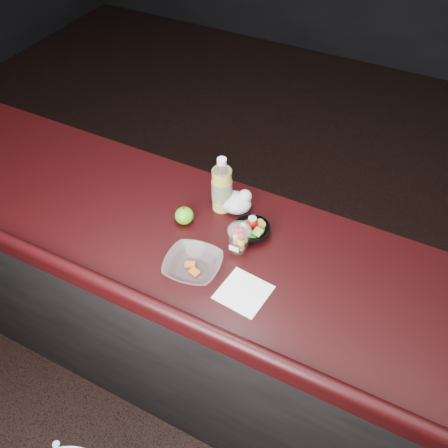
{
  "coord_description": "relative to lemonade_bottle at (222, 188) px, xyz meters",
  "views": [
    {
      "loc": [
        0.63,
        -0.8,
        2.38
      ],
      "look_at": [
        0.04,
        0.33,
        1.1
      ],
      "focal_mm": 40.0,
      "sensor_mm": 36.0,
      "label": 1
    }
  ],
  "objects": [
    {
      "name": "ground",
      "position": [
        0.05,
        -0.49,
        -1.12
      ],
      "size": [
        8.0,
        8.0,
        0.0
      ],
      "primitive_type": "plane",
      "color": "black",
      "rests_on": "ground"
    },
    {
      "name": "room_shell",
      "position": [
        0.05,
        -0.49,
        0.71
      ],
      "size": [
        8.0,
        8.0,
        8.0
      ],
      "color": "black",
      "rests_on": "ground"
    },
    {
      "name": "counter",
      "position": [
        0.05,
        -0.19,
        -0.61
      ],
      "size": [
        4.06,
        0.71,
        1.02
      ],
      "color": "black",
      "rests_on": "ground"
    },
    {
      "name": "lemonade_bottle",
      "position": [
        0.0,
        0.0,
        0.0
      ],
      "size": [
        0.08,
        0.08,
        0.24
      ],
      "color": "gold",
      "rests_on": "counter"
    },
    {
      "name": "fruit_cup",
      "position": [
        0.16,
        -0.17,
        -0.04
      ],
      "size": [
        0.09,
        0.09,
        0.12
      ],
      "color": "white",
      "rests_on": "counter"
    },
    {
      "name": "green_apple",
      "position": [
        -0.09,
        -0.14,
        -0.07
      ],
      "size": [
        0.07,
        0.07,
        0.08
      ],
      "color": "#4B8E10",
      "rests_on": "counter"
    },
    {
      "name": "plastic_bag",
      "position": [
        0.06,
        0.01,
        -0.06
      ],
      "size": [
        0.13,
        0.11,
        0.1
      ],
      "color": "silver",
      "rests_on": "counter"
    },
    {
      "name": "snack_bowl",
      "position": [
        0.17,
        -0.08,
        -0.08
      ],
      "size": [
        0.16,
        0.16,
        0.08
      ],
      "rotation": [
        0.0,
        0.0,
        0.14
      ],
      "color": "black",
      "rests_on": "counter"
    },
    {
      "name": "takeout_bowl",
      "position": [
        0.06,
        -0.33,
        -0.08
      ],
      "size": [
        0.22,
        0.22,
        0.05
      ],
      "rotation": [
        0.0,
        0.0,
        0.14
      ],
      "color": "silver",
      "rests_on": "counter"
    },
    {
      "name": "paper_napkin",
      "position": [
        0.26,
        -0.34,
        -0.1
      ],
      "size": [
        0.18,
        0.18,
        0.0
      ],
      "primitive_type": "cube",
      "rotation": [
        0.0,
        0.0,
        -0.1
      ],
      "color": "white",
      "rests_on": "counter"
    }
  ]
}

